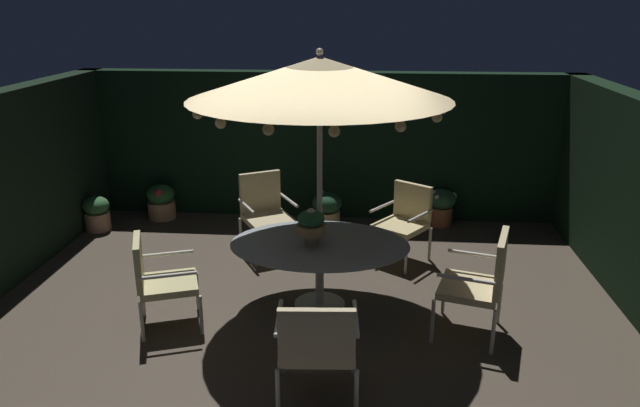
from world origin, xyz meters
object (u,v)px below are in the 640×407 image
object	(u,v)px
patio_dining_table	(320,252)
patio_chair_north	(317,342)
centerpiece_planter	(311,224)
patio_chair_southeast	(265,209)
potted_plant_front_corner	(327,211)
potted_plant_back_right	(161,201)
patio_chair_northeast	(482,278)
potted_plant_left_near	(441,205)
patio_chair_south	(158,276)
patio_umbrella	(320,79)
patio_chair_east	(405,217)
potted_plant_right_near	(97,213)

from	to	relation	value
patio_dining_table	patio_chair_north	distance (m)	1.63
centerpiece_planter	patio_chair_southeast	world-z (taller)	centerpiece_planter
centerpiece_planter	potted_plant_front_corner	world-z (taller)	centerpiece_planter
patio_chair_north	potted_plant_back_right	size ratio (longest dim) A/B	1.83
centerpiece_planter	patio_chair_northeast	world-z (taller)	centerpiece_planter
patio_chair_north	potted_plant_left_near	world-z (taller)	patio_chair_north
patio_chair_northeast	patio_chair_south	xyz separation A→B (m)	(-3.11, -0.10, -0.06)
patio_umbrella	patio_chair_east	distance (m)	2.46
patio_chair_southeast	potted_plant_left_near	bearing A→B (deg)	26.54
patio_dining_table	patio_chair_southeast	size ratio (longest dim) A/B	1.82
patio_chair_northeast	potted_plant_back_right	world-z (taller)	patio_chair_northeast
patio_chair_north	potted_plant_left_near	xyz separation A→B (m)	(1.42, 4.23, -0.26)
patio_dining_table	potted_plant_left_near	xyz separation A→B (m)	(1.54, 2.60, -0.32)
potted_plant_back_right	potted_plant_left_near	size ratio (longest dim) A/B	0.97
patio_umbrella	potted_plant_left_near	distance (m)	3.68
patio_chair_north	patio_chair_southeast	xyz separation A→B (m)	(-0.94, 3.05, 0.02)
patio_chair_southeast	potted_plant_left_near	world-z (taller)	patio_chair_southeast
patio_chair_north	potted_plant_right_near	xyz separation A→B (m)	(-3.45, 3.60, -0.30)
centerpiece_planter	patio_chair_north	world-z (taller)	centerpiece_planter
patio_chair_northeast	centerpiece_planter	bearing A→B (deg)	167.17
patio_dining_table	patio_umbrella	xyz separation A→B (m)	(-0.00, -0.00, 1.77)
patio_dining_table	patio_chair_north	size ratio (longest dim) A/B	1.97
potted_plant_back_right	potted_plant_front_corner	xyz separation A→B (m)	(2.50, -0.29, 0.03)
patio_umbrella	patio_chair_southeast	world-z (taller)	patio_umbrella
potted_plant_right_near	patio_umbrella	bearing A→B (deg)	-30.58
potted_plant_right_near	potted_plant_left_near	bearing A→B (deg)	7.38
potted_plant_front_corner	potted_plant_left_near	bearing A→B (deg)	12.61
centerpiece_planter	potted_plant_back_right	distance (m)	3.68
patio_chair_east	patio_umbrella	bearing A→B (deg)	-125.41
patio_umbrella	potted_plant_back_right	xyz separation A→B (m)	(-2.59, 2.53, -2.13)
patio_umbrella	potted_plant_left_near	bearing A→B (deg)	59.40
potted_plant_right_near	potted_plant_left_near	size ratio (longest dim) A/B	0.92
patio_chair_northeast	potted_plant_back_right	xyz separation A→B (m)	(-4.17, 2.98, -0.34)
patio_dining_table	potted_plant_front_corner	world-z (taller)	patio_dining_table
patio_chair_east	potted_plant_front_corner	world-z (taller)	patio_chair_east
patio_dining_table	centerpiece_planter	bearing A→B (deg)	-135.18
patio_chair_east	potted_plant_front_corner	size ratio (longest dim) A/B	1.73
patio_chair_south	potted_plant_right_near	distance (m)	3.11
patio_chair_north	patio_chair_east	xyz separation A→B (m)	(0.83, 2.96, -0.01)
patio_dining_table	potted_plant_front_corner	distance (m)	2.26
patio_chair_northeast	potted_plant_front_corner	size ratio (longest dim) A/B	1.92
patio_chair_northeast	potted_plant_left_near	xyz separation A→B (m)	(-0.04, 3.06, -0.30)
patio_umbrella	potted_plant_right_near	size ratio (longest dim) A/B	5.45
potted_plant_back_right	potted_plant_left_near	distance (m)	4.13
patio_dining_table	patio_umbrella	distance (m)	1.77
patio_chair_north	patio_chair_south	bearing A→B (deg)	147.02
centerpiece_planter	patio_chair_northeast	size ratio (longest dim) A/B	0.38
patio_dining_table	centerpiece_planter	distance (m)	0.35
patio_chair_southeast	patio_chair_south	bearing A→B (deg)	-109.86
patio_chair_east	potted_plant_left_near	world-z (taller)	patio_chair_east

